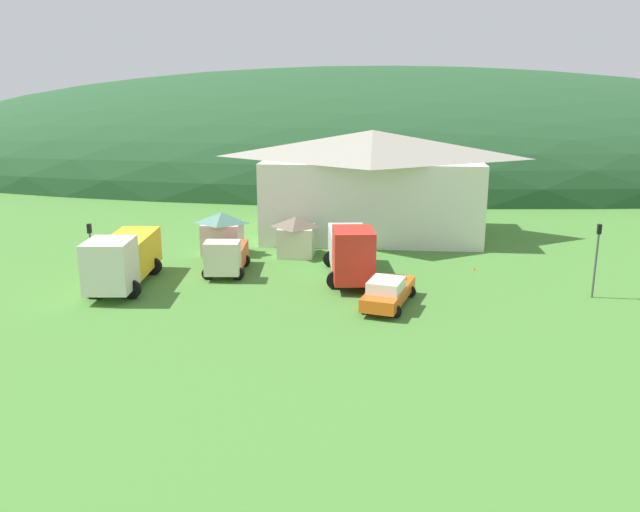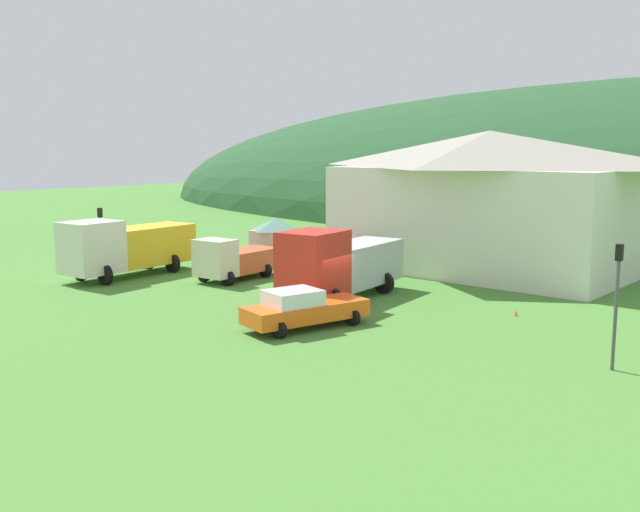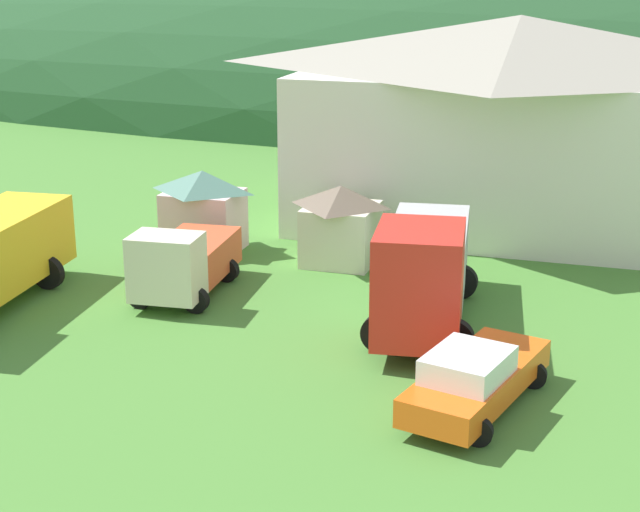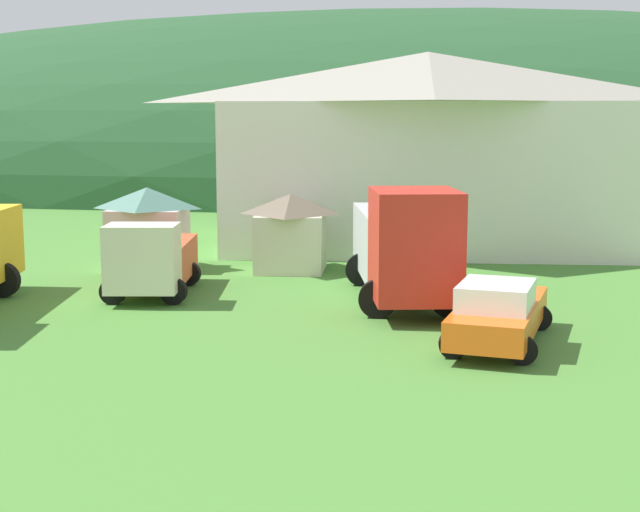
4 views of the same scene
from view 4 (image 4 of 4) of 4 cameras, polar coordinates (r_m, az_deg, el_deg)
ground_plane at (r=26.61m, az=6.79°, el=-3.63°), size 200.00×200.00×0.00m
forested_hill_backdrop at (r=82.66m, az=5.44°, el=4.81°), size 146.76×60.00×29.17m
depot_building at (r=40.63m, az=6.68°, el=6.81°), size 18.01×11.51×8.40m
play_shed_cream at (r=33.55m, az=-1.85°, el=1.55°), size 2.65×2.75×2.84m
play_shed_pink at (r=34.50m, az=-10.69°, el=1.78°), size 2.93×2.37×3.05m
light_truck_cream at (r=29.44m, az=-10.49°, el=-0.17°), size 2.88×5.27×2.44m
crane_truck_red at (r=27.88m, az=5.27°, el=0.81°), size 3.76×8.52×3.64m
service_pickup_orange at (r=23.21m, az=11.07°, el=-3.47°), size 3.15×5.61×1.66m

